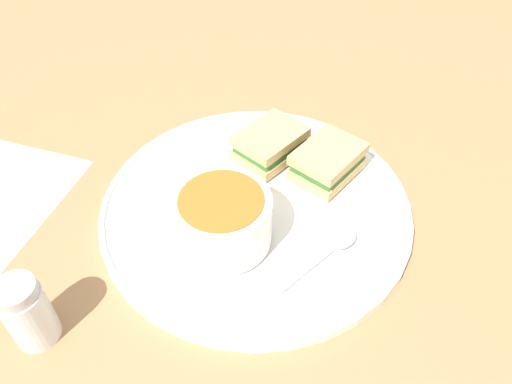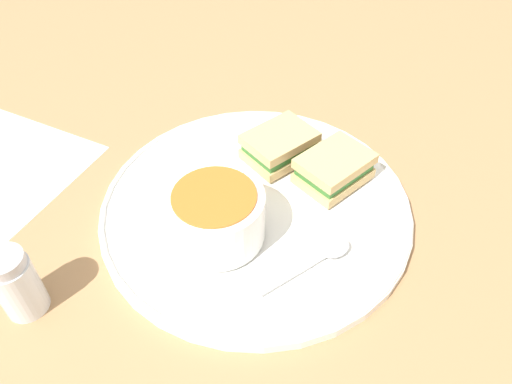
% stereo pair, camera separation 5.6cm
% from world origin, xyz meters
% --- Properties ---
extents(ground_plane, '(2.40, 2.40, 0.00)m').
position_xyz_m(ground_plane, '(0.00, 0.00, 0.00)').
color(ground_plane, '#9E754C').
extents(plate, '(0.36, 0.36, 0.02)m').
position_xyz_m(plate, '(0.00, 0.00, 0.01)').
color(plate, white).
rests_on(plate, ground_plane).
extents(soup_bowl, '(0.10, 0.10, 0.06)m').
position_xyz_m(soup_bowl, '(-0.01, 0.06, 0.05)').
color(soup_bowl, white).
rests_on(soup_bowl, plate).
extents(spoon, '(0.02, 0.11, 0.01)m').
position_xyz_m(spoon, '(-0.11, -0.02, 0.02)').
color(spoon, silver).
rests_on(spoon, plate).
extents(sandwich_half_near, '(0.07, 0.09, 0.04)m').
position_xyz_m(sandwich_half_near, '(-0.02, -0.10, 0.03)').
color(sandwich_half_near, tan).
rests_on(sandwich_half_near, plate).
extents(sandwich_half_far, '(0.07, 0.09, 0.04)m').
position_xyz_m(sandwich_half_far, '(0.05, -0.07, 0.03)').
color(sandwich_half_far, tan).
rests_on(sandwich_half_far, plate).
extents(salt_shaker, '(0.04, 0.04, 0.08)m').
position_xyz_m(salt_shaker, '(0.03, 0.26, 0.04)').
color(salt_shaker, silver).
rests_on(salt_shaker, ground_plane).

